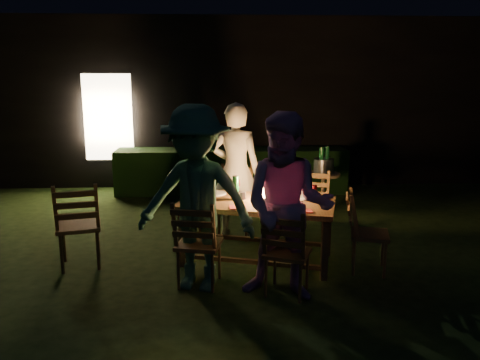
{
  "coord_description": "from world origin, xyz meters",
  "views": [
    {
      "loc": [
        -0.77,
        -4.72,
        2.09
      ],
      "look_at": [
        -0.5,
        0.62,
        0.91
      ],
      "focal_mm": 35.0,
      "sensor_mm": 36.0,
      "label": 1
    }
  ],
  "objects_px": {
    "chair_end": "(367,247)",
    "bottle_bucket_a": "(321,163)",
    "bottle_table": "(236,188)",
    "bottle_bucket_b": "(327,162)",
    "dining_table": "(257,207)",
    "chair_near_right": "(287,267)",
    "lantern": "(262,187)",
    "chair_near_left": "(199,258)",
    "chair_far_right": "(311,221)",
    "person_opp_left": "(196,199)",
    "side_table": "(323,178)",
    "ice_bucket": "(324,166)",
    "chair_far_left": "(235,215)",
    "person_house_side": "(236,171)",
    "person_opp_right": "(288,208)",
    "chair_spare": "(80,240)"
  },
  "relations": [
    {
      "from": "chair_end",
      "to": "bottle_bucket_a",
      "type": "height_order",
      "value": "bottle_bucket_a"
    },
    {
      "from": "bottle_table",
      "to": "bottle_bucket_b",
      "type": "xyz_separation_m",
      "value": [
        1.44,
        1.68,
        -0.02
      ]
    },
    {
      "from": "dining_table",
      "to": "chair_near_right",
      "type": "distance_m",
      "value": 0.96
    },
    {
      "from": "chair_end",
      "to": "lantern",
      "type": "distance_m",
      "value": 1.32
    },
    {
      "from": "chair_near_left",
      "to": "chair_near_right",
      "type": "relative_size",
      "value": 1.04
    },
    {
      "from": "chair_near_left",
      "to": "bottle_bucket_a",
      "type": "relative_size",
      "value": 2.99
    },
    {
      "from": "chair_far_right",
      "to": "person_opp_left",
      "type": "xyz_separation_m",
      "value": [
        -1.4,
        -1.25,
        0.64
      ]
    },
    {
      "from": "chair_near_right",
      "to": "bottle_table",
      "type": "relative_size",
      "value": 3.29
    },
    {
      "from": "side_table",
      "to": "ice_bucket",
      "type": "height_order",
      "value": "ice_bucket"
    },
    {
      "from": "person_opp_left",
      "to": "side_table",
      "type": "relative_size",
      "value": 2.72
    },
    {
      "from": "chair_far_right",
      "to": "person_opp_left",
      "type": "distance_m",
      "value": 1.98
    },
    {
      "from": "dining_table",
      "to": "ice_bucket",
      "type": "bearing_deg",
      "value": 72.25
    },
    {
      "from": "dining_table",
      "to": "chair_near_right",
      "type": "height_order",
      "value": "chair_near_right"
    },
    {
      "from": "side_table",
      "to": "chair_far_left",
      "type": "bearing_deg",
      "value": -148.3
    },
    {
      "from": "chair_far_left",
      "to": "person_house_side",
      "type": "bearing_deg",
      "value": -97.21
    },
    {
      "from": "dining_table",
      "to": "person_house_side",
      "type": "bearing_deg",
      "value": 118.76
    },
    {
      "from": "bottle_bucket_a",
      "to": "bottle_bucket_b",
      "type": "height_order",
      "value": "same"
    },
    {
      "from": "person_house_side",
      "to": "bottle_bucket_b",
      "type": "xyz_separation_m",
      "value": [
        1.4,
        0.84,
        -0.05
      ]
    },
    {
      "from": "person_opp_right",
      "to": "chair_end",
      "type": "bearing_deg",
      "value": 46.39
    },
    {
      "from": "person_opp_left",
      "to": "bottle_table",
      "type": "relative_size",
      "value": 6.59
    },
    {
      "from": "dining_table",
      "to": "person_opp_right",
      "type": "xyz_separation_m",
      "value": [
        0.2,
        -0.91,
        0.25
      ]
    },
    {
      "from": "chair_far_right",
      "to": "bottle_bucket_a",
      "type": "bearing_deg",
      "value": -90.9
    },
    {
      "from": "chair_near_right",
      "to": "lantern",
      "type": "xyz_separation_m",
      "value": [
        -0.15,
        0.9,
        0.6
      ]
    },
    {
      "from": "chair_far_right",
      "to": "ice_bucket",
      "type": "height_order",
      "value": "chair_far_right"
    },
    {
      "from": "chair_spare",
      "to": "side_table",
      "type": "xyz_separation_m",
      "value": [
        3.13,
        1.78,
        0.29
      ]
    },
    {
      "from": "dining_table",
      "to": "bottle_bucket_b",
      "type": "bearing_deg",
      "value": 71.73
    },
    {
      "from": "dining_table",
      "to": "chair_near_left",
      "type": "distance_m",
      "value": 0.96
    },
    {
      "from": "bottle_table",
      "to": "person_house_side",
      "type": "bearing_deg",
      "value": 87.59
    },
    {
      "from": "bottle_bucket_a",
      "to": "chair_near_right",
      "type": "bearing_deg",
      "value": -109.18
    },
    {
      "from": "chair_spare",
      "to": "bottle_bucket_a",
      "type": "distance_m",
      "value": 3.58
    },
    {
      "from": "chair_far_left",
      "to": "side_table",
      "type": "relative_size",
      "value": 1.45
    },
    {
      "from": "person_opp_left",
      "to": "bottle_table",
      "type": "xyz_separation_m",
      "value": [
        0.42,
        0.73,
        -0.07
      ]
    },
    {
      "from": "dining_table",
      "to": "chair_spare",
      "type": "bearing_deg",
      "value": -161.87
    },
    {
      "from": "dining_table",
      "to": "bottle_bucket_a",
      "type": "relative_size",
      "value": 5.91
    },
    {
      "from": "ice_bucket",
      "to": "chair_near_right",
      "type": "bearing_deg",
      "value": -109.89
    },
    {
      "from": "chair_spare",
      "to": "bottle_bucket_b",
      "type": "bearing_deg",
      "value": 16.18
    },
    {
      "from": "chair_near_left",
      "to": "person_opp_right",
      "type": "bearing_deg",
      "value": -6.84
    },
    {
      "from": "chair_far_left",
      "to": "chair_spare",
      "type": "height_order",
      "value": "chair_spare"
    },
    {
      "from": "chair_near_left",
      "to": "lantern",
      "type": "height_order",
      "value": "lantern"
    },
    {
      "from": "person_opp_left",
      "to": "bottle_bucket_b",
      "type": "relative_size",
      "value": 5.77
    },
    {
      "from": "chair_near_left",
      "to": "bottle_bucket_a",
      "type": "bearing_deg",
      "value": 65.15
    },
    {
      "from": "lantern",
      "to": "bottle_bucket_a",
      "type": "bearing_deg",
      "value": 57.66
    },
    {
      "from": "bottle_bucket_a",
      "to": "bottle_bucket_b",
      "type": "distance_m",
      "value": 0.13
    },
    {
      "from": "dining_table",
      "to": "bottle_bucket_a",
      "type": "distance_m",
      "value": 2.01
    },
    {
      "from": "person_house_side",
      "to": "ice_bucket",
      "type": "height_order",
      "value": "person_house_side"
    },
    {
      "from": "lantern",
      "to": "bottle_bucket_a",
      "type": "height_order",
      "value": "lantern"
    },
    {
      "from": "chair_spare",
      "to": "chair_far_left",
      "type": "bearing_deg",
      "value": 14.32
    },
    {
      "from": "bottle_table",
      "to": "ice_bucket",
      "type": "bearing_deg",
      "value": 49.77
    },
    {
      "from": "person_opp_right",
      "to": "side_table",
      "type": "bearing_deg",
      "value": 86.34
    },
    {
      "from": "chair_spare",
      "to": "person_house_side",
      "type": "relative_size",
      "value": 0.58
    }
  ]
}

